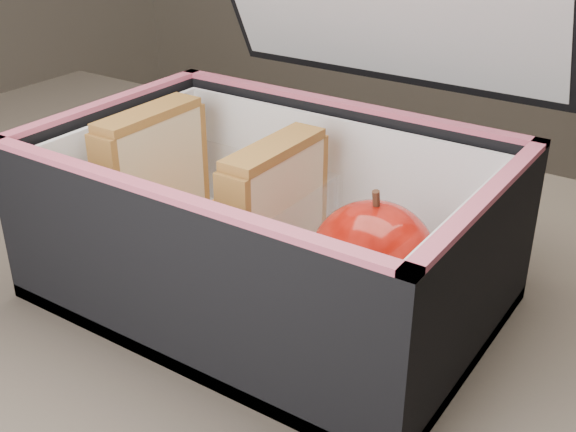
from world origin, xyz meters
name	(u,v)px	position (x,y,z in m)	size (l,w,h in m)	color
lunch_bag	(272,211)	(-0.01, 0.06, 0.82)	(0.31, 0.30, 0.30)	black
plastic_tub	(212,217)	(-0.06, 0.06, 0.80)	(0.16, 0.11, 0.07)	white
sandwich_left	(153,174)	(-0.12, 0.06, 0.82)	(0.03, 0.09, 0.10)	tan
sandwich_right	(275,212)	(-0.01, 0.06, 0.82)	(0.03, 0.09, 0.10)	tan
carrot_sticks	(203,234)	(-0.07, 0.06, 0.78)	(0.05, 0.15, 0.03)	orange
paper_napkin	(375,308)	(0.08, 0.06, 0.77)	(0.08, 0.08, 0.01)	white
red_apple	(373,259)	(0.08, 0.05, 0.81)	(0.08, 0.08, 0.09)	#7C0600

